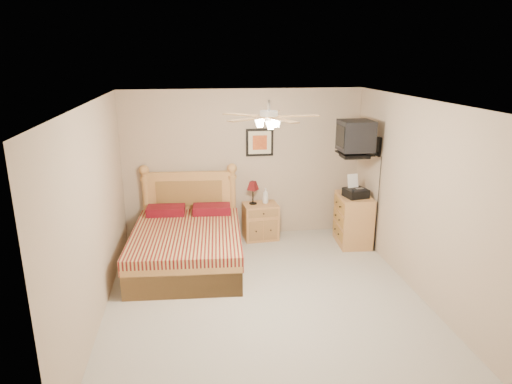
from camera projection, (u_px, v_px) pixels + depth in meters
The scene contains 17 objects.
floor at pixel (265, 298), 5.90m from camera, with size 4.50×4.50×0.00m, color #A7A297.
ceiling at pixel (266, 102), 5.18m from camera, with size 4.00×4.50×0.04m, color white.
wall_back at pixel (244, 164), 7.68m from camera, with size 4.00×0.04×2.50m, color tan.
wall_front at pixel (314, 300), 3.41m from camera, with size 4.00×0.04×2.50m, color tan.
wall_left at pixel (95, 214), 5.27m from camera, with size 0.04×4.50×2.50m, color tan.
wall_right at pixel (420, 199), 5.82m from camera, with size 0.04×4.50×2.50m, color tan.
bed at pixel (186, 224), 6.64m from camera, with size 1.54×2.03×1.31m, color #C4834D, non-canonical shape.
nightstand at pixel (260, 221), 7.75m from camera, with size 0.56×0.42×0.61m, color #AE6938.
table_lamp at pixel (253, 193), 7.62m from camera, with size 0.21×0.21×0.39m, color #5C1113, non-canonical shape.
lotion_bottle at pixel (265, 196), 7.68m from camera, with size 0.10×0.10×0.26m, color white.
framed_picture at pixel (260, 142), 7.59m from camera, with size 0.46×0.04×0.46m, color black.
dresser at pixel (353, 220), 7.50m from camera, with size 0.49×0.71×0.83m, color #B87747.
fax_machine at pixel (356, 186), 7.25m from camera, with size 0.33×0.35×0.35m, color black, non-canonical shape.
magazine_lower at pixel (347, 190), 7.61m from camera, with size 0.17×0.23×0.02m, color #C1B79A.
magazine_upper at pixel (348, 189), 7.62m from camera, with size 0.21×0.29×0.02m, color gray.
wall_tv at pixel (365, 138), 6.89m from camera, with size 0.56×0.46×0.58m, color black, non-canonical shape.
ceiling_fan at pixel (269, 117), 5.04m from camera, with size 1.14×1.14×0.28m, color white, non-canonical shape.
Camera 1 is at (-0.87, -5.19, 3.00)m, focal length 32.00 mm.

